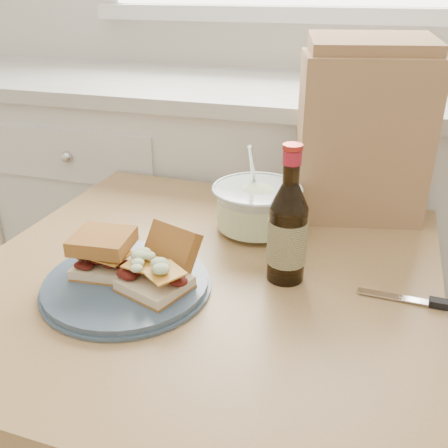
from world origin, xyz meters
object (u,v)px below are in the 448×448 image
(paper_bag, at_px, (361,138))
(plate, at_px, (126,284))
(dining_table, at_px, (204,315))
(beer_bottle, at_px, (288,231))
(coleslaw_bowl, at_px, (257,209))

(paper_bag, bearing_deg, plate, -140.81)
(dining_table, height_order, paper_bag, paper_bag)
(plate, distance_m, paper_bag, 0.61)
(plate, relative_size, beer_bottle, 1.14)
(coleslaw_bowl, bearing_deg, dining_table, -105.89)
(coleslaw_bowl, bearing_deg, paper_bag, 39.70)
(dining_table, xyz_separation_m, coleslaw_bowl, (0.06, 0.20, 0.16))
(paper_bag, bearing_deg, beer_bottle, -118.73)
(dining_table, distance_m, plate, 0.19)
(paper_bag, bearing_deg, coleslaw_bowl, -153.03)
(plate, bearing_deg, coleslaw_bowl, 61.07)
(beer_bottle, bearing_deg, plate, -166.56)
(beer_bottle, bearing_deg, paper_bag, 62.86)
(plate, height_order, coleslaw_bowl, coleslaw_bowl)
(coleslaw_bowl, relative_size, paper_bag, 0.54)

